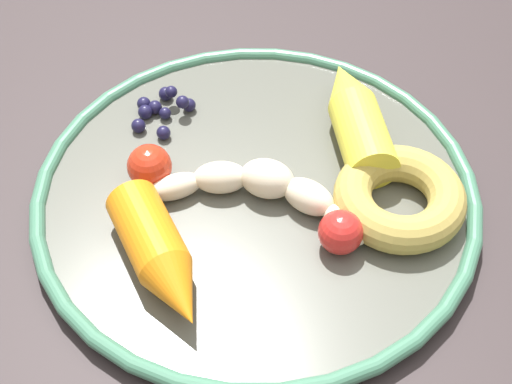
% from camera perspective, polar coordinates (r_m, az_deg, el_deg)
% --- Properties ---
extents(dining_table, '(1.01, 0.90, 0.75)m').
position_cam_1_polar(dining_table, '(0.64, 2.13, -7.48)').
color(dining_table, '#32292A').
rests_on(dining_table, ground_plane).
extents(plate, '(0.34, 0.34, 0.02)m').
position_cam_1_polar(plate, '(0.57, 0.00, -0.19)').
color(plate, '#54564D').
rests_on(plate, dining_table).
extents(banana, '(0.14, 0.11, 0.03)m').
position_cam_1_polar(banana, '(0.55, 0.54, 0.21)').
color(banana, beige).
rests_on(banana, plate).
extents(carrot_orange, '(0.12, 0.06, 0.04)m').
position_cam_1_polar(carrot_orange, '(0.51, -7.33, -4.95)').
color(carrot_orange, orange).
rests_on(carrot_orange, plate).
extents(carrot_yellow, '(0.13, 0.10, 0.04)m').
position_cam_1_polar(carrot_yellow, '(0.60, 7.58, 5.79)').
color(carrot_yellow, yellow).
rests_on(carrot_yellow, plate).
extents(donut, '(0.12, 0.12, 0.03)m').
position_cam_1_polar(donut, '(0.55, 10.88, -0.45)').
color(donut, '#AE9747').
rests_on(donut, plate).
extents(blueberry_pile, '(0.05, 0.06, 0.02)m').
position_cam_1_polar(blueberry_pile, '(0.63, -7.32, 6.25)').
color(blueberry_pile, '#191638').
rests_on(blueberry_pile, plate).
extents(tomato_near, '(0.03, 0.03, 0.03)m').
position_cam_1_polar(tomato_near, '(0.57, -8.11, 1.95)').
color(tomato_near, red).
rests_on(tomato_near, plate).
extents(tomato_mid, '(0.03, 0.03, 0.03)m').
position_cam_1_polar(tomato_mid, '(0.53, 6.46, -3.05)').
color(tomato_mid, red).
rests_on(tomato_mid, plate).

